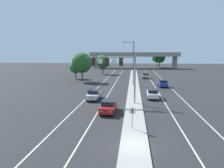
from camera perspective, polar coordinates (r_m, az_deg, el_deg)
ground_plane at (r=18.30m, az=6.04°, el=-16.39°), size 260.00×260.00×0.00m
median_island at (r=35.42m, az=5.99°, el=-3.89°), size 2.40×110.00×0.15m
lane_stripe_oncoming_center at (r=42.54m, az=-0.37°, el=-1.83°), size 0.14×100.00×0.01m
lane_stripe_receding_center at (r=42.57m, az=12.31°, el=-2.02°), size 0.14×100.00×0.01m
edge_stripe_left at (r=43.02m, az=-4.75°, el=-1.75°), size 0.14×100.00×0.01m
edge_stripe_right at (r=43.07m, az=16.68°, el=-2.07°), size 0.14×100.00×0.01m
overhead_signal_mast at (r=31.28m, az=1.51°, el=4.54°), size 7.36×0.44×7.20m
median_sign_post at (r=21.10m, az=5.51°, el=-8.32°), size 0.60×0.10×2.20m
street_lamp_median at (r=48.38m, az=5.58°, el=6.30°), size 2.58×0.28×10.00m
car_oncoming_red at (r=27.37m, az=-0.95°, el=-5.99°), size 1.92×4.51×1.58m
car_oncoming_silver at (r=34.88m, az=-4.96°, el=-2.82°), size 1.84×4.48×1.58m
car_receding_white at (r=36.27m, az=10.92°, el=-2.51°), size 1.91×4.51×1.58m
car_receding_blue at (r=48.74m, az=13.56°, el=0.24°), size 1.87×4.49×1.58m
car_receding_tan at (r=63.54m, az=8.96°, el=2.28°), size 1.87×4.49×1.58m
overpass_bridge at (r=102.61m, az=5.99°, el=7.49°), size 42.40×6.40×7.65m
tree_far_left_a at (r=55.47m, az=-8.15°, el=5.70°), size 5.27×5.27×7.62m
tree_far_left_c at (r=62.31m, az=-9.82°, el=4.50°), size 3.58×3.58×5.18m
tree_far_right_a at (r=106.99m, az=12.80°, el=7.02°), size 5.42×5.42×7.84m
tree_far_left_b at (r=73.90m, az=-2.55°, el=6.06°), size 4.70×4.70×6.79m
tree_far_right_b at (r=109.92m, az=12.12°, el=7.13°), size 5.53×5.53×8.00m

